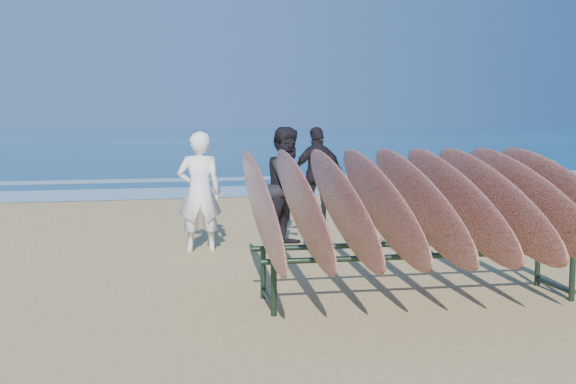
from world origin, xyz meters
name	(u,v)px	position (x,y,z in m)	size (l,w,h in m)	color
ground	(306,291)	(0.00, 0.00, 0.00)	(120.00, 120.00, 0.00)	tan
ocean	(141,138)	(0.00, 55.00, 0.01)	(160.00, 160.00, 0.00)	navy
foam_near	(200,192)	(0.00, 10.00, 0.01)	(160.00, 160.00, 0.00)	white
foam_far	(186,180)	(0.00, 13.50, 0.01)	(160.00, 160.00, 0.00)	white
surfboard_rack	(418,202)	(0.97, -0.60, 0.97)	(3.31, 3.07, 1.63)	#1C2D21
person_white	(199,192)	(-0.83, 2.43, 0.80)	(0.59, 0.38, 1.61)	white
person_dark_a	(288,186)	(0.43, 2.64, 0.83)	(0.81, 0.63, 1.66)	black
person_dark_b	(318,174)	(1.50, 4.92, 0.81)	(0.95, 0.40, 1.63)	black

